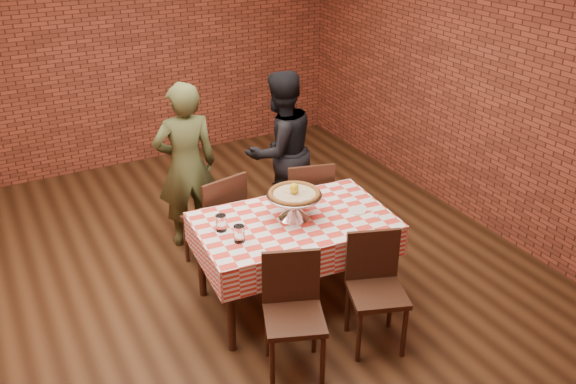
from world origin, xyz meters
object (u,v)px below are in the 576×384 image
object	(u,v)px
condiment_caddy	(281,192)
chair_far_left	(214,219)
pizza_stand	(294,206)
water_glass_left	(239,234)
water_glass_right	(221,223)
table	(294,261)
diner_black	(280,151)
chair_near_left	(294,320)
diner_olive	(186,166)
chair_far_right	(305,202)
chair_near_right	(377,295)
pizza	(294,194)

from	to	relation	value
condiment_caddy	chair_far_left	world-z (taller)	same
pizza_stand	water_glass_left	xyz separation A→B (m)	(-0.52, -0.12, -0.03)
water_glass_left	water_glass_right	distance (m)	0.21
water_glass_right	table	bearing A→B (deg)	-11.40
table	diner_black	world-z (taller)	diner_black
chair_near_left	diner_olive	size ratio (longest dim) A/B	0.56
pizza_stand	chair_far_right	xyz separation A→B (m)	(0.50, 0.68, -0.41)
pizza_stand	table	bearing A→B (deg)	-123.49
chair_far_right	diner_black	xyz separation A→B (m)	(-0.00, 0.49, 0.33)
chair_far_right	water_glass_left	bearing A→B (deg)	53.34
diner_olive	diner_black	world-z (taller)	diner_olive
chair_far_left	diner_black	xyz separation A→B (m)	(0.86, 0.39, 0.32)
condiment_caddy	water_glass_left	bearing A→B (deg)	-155.07
water_glass_left	chair_near_right	size ratio (longest dim) A/B	0.15
pizza_stand	water_glass_left	size ratio (longest dim) A/B	3.45
pizza_stand	chair_near_right	bearing A→B (deg)	-72.34
chair_near_right	diner_olive	distance (m)	2.16
pizza_stand	diner_olive	size ratio (longest dim) A/B	0.28
table	water_glass_left	size ratio (longest dim) A/B	11.68
pizza_stand	condiment_caddy	xyz separation A→B (m)	(0.04, 0.30, -0.02)
chair_near_left	table	bearing A→B (deg)	82.70
table	chair_far_left	distance (m)	0.88
pizza	chair_far_left	size ratio (longest dim) A/B	0.44
water_glass_left	chair_far_left	world-z (taller)	chair_far_left
pizza_stand	chair_far_left	distance (m)	0.95
table	chair_far_right	size ratio (longest dim) A/B	1.65
pizza_stand	condiment_caddy	distance (m)	0.30
condiment_caddy	chair_near_right	bearing A→B (deg)	-90.97
diner_olive	water_glass_left	bearing A→B (deg)	92.32
chair_near_right	chair_far_right	bearing A→B (deg)	100.19
pizza_stand	chair_far_left	xyz separation A→B (m)	(-0.37, 0.78, -0.40)
chair_far_left	chair_near_right	bearing A→B (deg)	99.90
pizza_stand	diner_black	world-z (taller)	diner_black
table	chair_far_left	bearing A→B (deg)	113.58
chair_near_left	diner_olive	bearing A→B (deg)	111.72
chair_far_left	chair_far_right	xyz separation A→B (m)	(0.87, -0.10, -0.01)
chair_far_left	diner_olive	bearing A→B (deg)	-95.03
condiment_caddy	chair_near_right	world-z (taller)	condiment_caddy
table	water_glass_left	xyz separation A→B (m)	(-0.50, -0.09, 0.45)
table	chair_far_left	world-z (taller)	chair_far_left
water_glass_right	chair_near_left	distance (m)	0.93
table	chair_near_right	distance (m)	0.80
table	pizza	size ratio (longest dim) A/B	3.71
pizza	diner_black	distance (m)	1.28
chair_near_right	diner_black	bearing A→B (deg)	102.62
chair_near_right	chair_near_left	bearing A→B (deg)	-163.29
chair_far_left	diner_black	distance (m)	1.00
pizza	pizza_stand	bearing A→B (deg)	0.00
pizza	chair_far_left	distance (m)	0.99
chair_far_left	chair_near_left	bearing A→B (deg)	76.70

